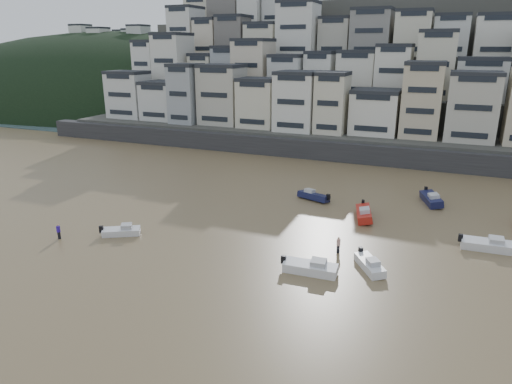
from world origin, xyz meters
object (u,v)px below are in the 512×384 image
at_px(boat_j, 121,230).
at_px(person_pink, 338,245).
at_px(boat_h, 314,195).
at_px(boat_i, 431,198).
at_px(person_blue, 59,231).
at_px(boat_e, 364,212).
at_px(boat_d, 488,243).
at_px(boat_b, 370,263).
at_px(boat_a, 310,266).

xyz_separation_m(boat_j, person_pink, (23.45, 4.85, 0.26)).
xyz_separation_m(boat_h, boat_i, (15.03, 4.63, 0.12)).
height_order(boat_i, person_blue, person_blue).
distance_m(person_blue, person_pink, 30.29).
distance_m(boat_j, boat_e, 28.82).
xyz_separation_m(boat_d, person_pink, (-14.15, -6.58, 0.11)).
height_order(boat_i, person_pink, person_pink).
height_order(person_blue, person_pink, same).
relative_size(boat_i, boat_b, 1.21).
bearing_deg(boat_i, boat_j, -70.03).
relative_size(boat_a, boat_i, 0.94).
bearing_deg(boat_b, boat_h, 178.06).
xyz_separation_m(boat_a, person_blue, (-27.73, -2.89, 0.12)).
xyz_separation_m(boat_h, boat_e, (7.66, -4.57, 0.11)).
height_order(boat_i, boat_d, boat_i).
bearing_deg(person_blue, boat_d, 18.96).
distance_m(boat_i, boat_e, 11.79).
height_order(boat_j, boat_a, boat_a).
distance_m(boat_h, boat_i, 15.73).
distance_m(boat_i, person_pink, 21.63).
bearing_deg(boat_e, boat_i, 128.16).
xyz_separation_m(boat_a, boat_e, (2.11, 16.26, 0.04)).
bearing_deg(boat_h, boat_j, 69.75).
bearing_deg(boat_b, boat_a, -91.97).
distance_m(boat_h, person_pink, 16.93).
relative_size(boat_j, boat_a, 0.82).
xyz_separation_m(boat_d, boat_e, (-13.44, 4.28, 0.03)).
height_order(boat_h, boat_e, boat_e).
relative_size(person_blue, person_pink, 1.00).
distance_m(boat_j, boat_b, 27.14).
bearing_deg(person_pink, boat_b, -34.44).
height_order(boat_h, person_blue, person_blue).
distance_m(boat_a, boat_b, 5.79).
bearing_deg(boat_b, person_pink, -156.87).
xyz_separation_m(boat_e, person_blue, (-29.84, -19.15, 0.08)).
relative_size(boat_j, boat_d, 0.81).
bearing_deg(boat_a, boat_i, 66.87).
height_order(boat_b, person_pink, person_pink).
bearing_deg(boat_j, boat_b, -24.75).
relative_size(boat_j, person_pink, 2.59).
height_order(boat_i, boat_e, boat_i).
bearing_deg(boat_h, boat_a, 123.80).
xyz_separation_m(boat_j, boat_e, (24.16, 15.71, 0.17)).
height_order(boat_h, boat_i, boat_i).
height_order(boat_d, person_blue, person_blue).
bearing_deg(boat_i, person_pink, -40.28).
bearing_deg(boat_e, person_blue, -70.43).
bearing_deg(boat_e, boat_b, -0.93).
xyz_separation_m(boat_j, boat_h, (16.50, 20.28, 0.07)).
relative_size(boat_e, person_blue, 3.33).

